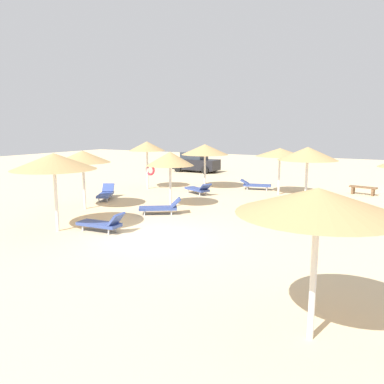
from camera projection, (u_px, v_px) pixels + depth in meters
The scene contains 17 objects.
ground_plane at pixel (150, 237), 13.45m from camera, with size 80.00×80.00×0.00m, color beige.
parasol_0 at pixel (170, 159), 18.15m from camera, with size 2.32×2.32×2.73m.
parasol_1 at pixel (308, 154), 16.92m from camera, with size 2.69×2.69×3.02m.
parasol_2 at pixel (280, 152), 21.66m from camera, with size 2.77×2.77×2.70m.
parasol_3 at pixel (83, 157), 17.77m from camera, with size 2.59×2.59×2.80m.
parasol_4 at pixel (318, 202), 6.57m from camera, with size 2.88×2.88×2.85m.
parasol_5 at pixel (54, 162), 13.84m from camera, with size 3.10×3.10×2.95m.
parasol_6 at pixel (205, 150), 23.86m from camera, with size 2.98×2.98×2.83m.
parasol_8 at pixel (147, 147), 23.68m from camera, with size 2.29×2.29×3.01m.
lounger_0 at pixel (161, 207), 17.00m from camera, with size 1.91×1.59×0.75m.
lounger_1 at pixel (312, 213), 15.98m from camera, with size 1.73×1.86×0.64m.
lounger_2 at pixel (255, 185), 23.73m from camera, with size 2.01×1.11×0.64m.
lounger_3 at pixel (106, 193), 20.53m from camera, with size 1.49×1.94×0.77m.
lounger_5 at pixel (102, 223), 14.14m from camera, with size 1.91×0.80×0.79m.
lounger_6 at pixel (198, 189), 22.06m from camera, with size 1.98×1.40×0.72m.
bench_0 at pixel (363, 189), 21.88m from camera, with size 1.55×0.67×0.49m.
parked_car at pixel (196, 163), 33.12m from camera, with size 4.01×2.00×1.72m.
Camera 1 is at (7.73, -10.53, 3.88)m, focal length 35.25 mm.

